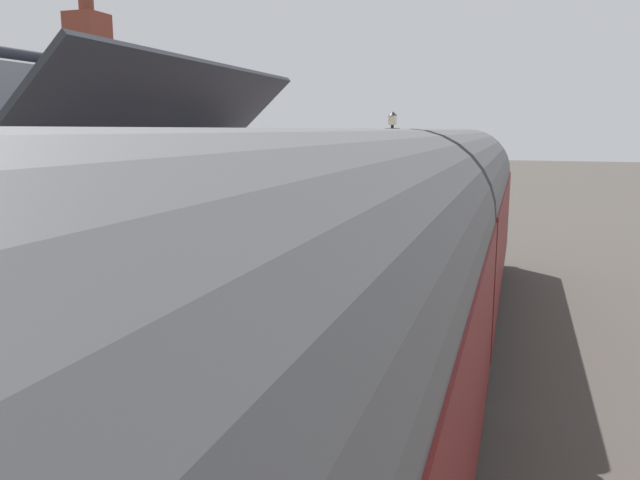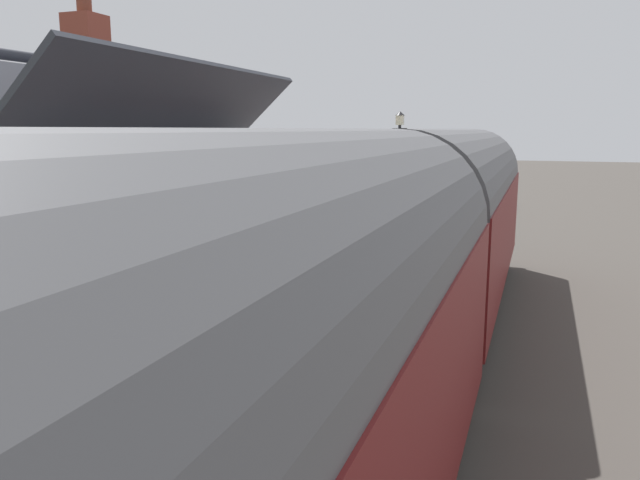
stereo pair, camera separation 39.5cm
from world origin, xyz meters
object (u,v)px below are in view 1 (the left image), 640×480
(planter_edge_near, at_px, (301,210))
(lamp_post_platform, at_px, (392,148))
(bench_by_lamp, at_px, (316,233))
(station_building, at_px, (138,223))
(bench_mid_platform, at_px, (333,223))
(station_sign_board, at_px, (339,213))
(train, at_px, (408,263))

(planter_edge_near, xyz_separation_m, lamp_post_platform, (0.10, -3.26, 2.26))
(bench_by_lamp, xyz_separation_m, lamp_post_platform, (4.50, -1.20, 2.25))
(station_building, height_order, planter_edge_near, station_building)
(bench_mid_platform, height_order, lamp_post_platform, lamp_post_platform)
(bench_mid_platform, distance_m, station_sign_board, 3.12)
(train, distance_m, station_building, 5.24)
(bench_mid_platform, relative_size, lamp_post_platform, 0.36)
(bench_by_lamp, distance_m, lamp_post_platform, 5.17)
(train, xyz_separation_m, station_sign_board, (5.74, 2.83, -0.07))
(train, bearing_deg, lamp_post_platform, 12.86)
(bench_mid_platform, bearing_deg, lamp_post_platform, -26.63)
(planter_edge_near, height_order, lamp_post_platform, lamp_post_platform)
(planter_edge_near, distance_m, station_sign_board, 6.14)
(train, relative_size, planter_edge_near, 24.05)
(station_building, bearing_deg, station_sign_board, -23.82)
(bench_mid_platform, bearing_deg, station_building, 170.52)
(bench_mid_platform, height_order, planter_edge_near, planter_edge_near)
(bench_mid_platform, xyz_separation_m, station_sign_board, (-2.87, -1.01, 0.71))
(station_building, relative_size, lamp_post_platform, 1.86)
(station_building, distance_m, bench_mid_platform, 8.46)
(train, bearing_deg, bench_mid_platform, 24.00)
(station_building, bearing_deg, bench_by_lamp, -13.02)
(lamp_post_platform, distance_m, station_sign_board, 5.65)
(bench_mid_platform, bearing_deg, planter_edge_near, 38.75)
(planter_edge_near, relative_size, lamp_post_platform, 0.23)
(bench_by_lamp, height_order, lamp_post_platform, lamp_post_platform)
(lamp_post_platform, bearing_deg, bench_by_lamp, 165.06)
(train, bearing_deg, station_building, 86.31)
(train, bearing_deg, station_sign_board, 26.21)
(bench_by_lamp, relative_size, lamp_post_platform, 0.36)
(station_building, bearing_deg, lamp_post_platform, -13.82)
(station_sign_board, bearing_deg, lamp_post_platform, -2.94)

